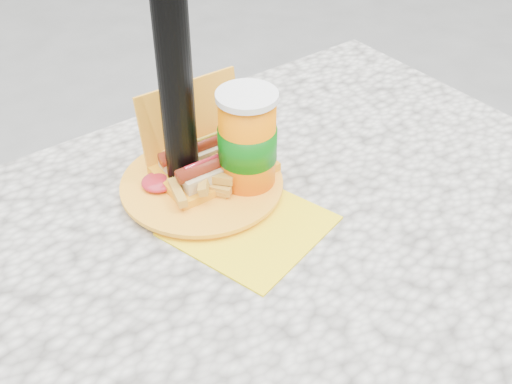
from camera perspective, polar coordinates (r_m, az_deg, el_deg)
picnic_table at (r=0.99m, az=-0.99°, el=-9.19°), size 1.20×0.80×0.75m
hotdog_box at (r=1.02m, az=-3.91°, el=2.64°), size 0.18×0.14×0.15m
fries_plate at (r=1.00m, az=-4.62°, el=0.56°), size 0.26×0.37×0.05m
soda_cup at (r=0.97m, az=-0.77°, el=4.35°), size 0.09×0.09×0.17m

